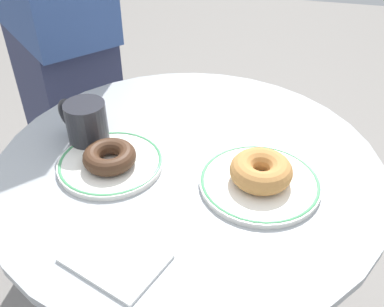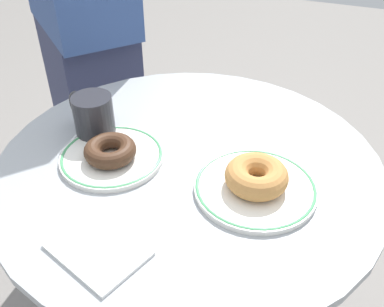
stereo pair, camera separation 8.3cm
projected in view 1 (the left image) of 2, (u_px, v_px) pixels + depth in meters
The scene contains 8 objects.
cafe_table at pixel (189, 246), 0.99m from camera, with size 0.75×0.75×0.77m.
plate_left at pixel (111, 163), 0.83m from camera, with size 0.20×0.20×0.01m.
plate_right at pixel (260, 182), 0.79m from camera, with size 0.22×0.22×0.01m.
donut_chocolate at pixel (109, 157), 0.81m from camera, with size 0.10×0.10×0.03m, color #422819.
donut_old_fashioned at pixel (261, 171), 0.77m from camera, with size 0.11×0.11×0.04m, color #BC7F42.
paper_napkin at pixel (115, 258), 0.65m from camera, with size 0.14×0.10×0.01m, color white.
coffee_mug at pixel (86, 123), 0.87m from camera, with size 0.12×0.08×0.09m.
person_figure at pixel (59, 45), 1.25m from camera, with size 0.43×0.42×1.58m.
Camera 1 is at (0.16, -0.65, 1.29)m, focal length 40.85 mm.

